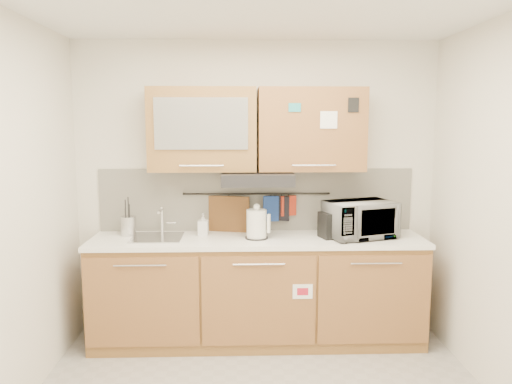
{
  "coord_description": "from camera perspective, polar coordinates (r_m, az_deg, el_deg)",
  "views": [
    {
      "loc": [
        -0.14,
        -2.94,
        1.89
      ],
      "look_at": [
        -0.02,
        1.05,
        1.33
      ],
      "focal_mm": 35.0,
      "sensor_mm": 36.0,
      "label": 1
    }
  ],
  "objects": [
    {
      "name": "microwave",
      "position": [
        4.32,
        11.79,
        -3.09
      ],
      "size": [
        0.65,
        0.54,
        0.31
      ],
      "primitive_type": "imported",
      "rotation": [
        0.0,
        0.0,
        0.32
      ],
      "color": "#999999",
      "rests_on": "countertop"
    },
    {
      "name": "utensil_crock",
      "position": [
        4.45,
        -14.38,
        -3.74
      ],
      "size": [
        0.18,
        0.18,
        0.33
      ],
      "rotation": [
        0.0,
        0.0,
        0.42
      ],
      "color": "#BCBDC1",
      "rests_on": "countertop"
    },
    {
      "name": "oven_mitt",
      "position": [
        4.45,
        1.72,
        -1.91
      ],
      "size": [
        0.14,
        0.04,
        0.23
      ],
      "primitive_type": "cube",
      "rotation": [
        0.0,
        0.0,
        0.03
      ],
      "color": "navy",
      "rests_on": "utensil_rail"
    },
    {
      "name": "base_cabinet",
      "position": [
        4.4,
        0.17,
        -11.77
      ],
      "size": [
        2.8,
        0.64,
        0.88
      ],
      "color": "olive",
      "rests_on": "floor"
    },
    {
      "name": "wall_back",
      "position": [
        4.48,
        0.04,
        0.4
      ],
      "size": [
        3.2,
        0.0,
        3.2
      ],
      "primitive_type": "plane",
      "rotation": [
        1.57,
        0.0,
        0.0
      ],
      "color": "silver",
      "rests_on": "ground"
    },
    {
      "name": "backsplash",
      "position": [
        4.49,
        0.05,
        -0.88
      ],
      "size": [
        2.8,
        0.02,
        0.56
      ],
      "primitive_type": "cube",
      "color": "silver",
      "rests_on": "countertop"
    },
    {
      "name": "cutting_board",
      "position": [
        4.47,
        -3.1,
        -3.39
      ],
      "size": [
        0.36,
        0.12,
        0.46
      ],
      "primitive_type": "cube",
      "rotation": [
        0.0,
        0.0,
        -0.25
      ],
      "color": "brown",
      "rests_on": "utensil_rail"
    },
    {
      "name": "utensil_rail",
      "position": [
        4.44,
        0.06,
        -0.19
      ],
      "size": [
        1.3,
        0.02,
        0.02
      ],
      "primitive_type": "cylinder",
      "rotation": [
        0.0,
        1.57,
        0.0
      ],
      "color": "black",
      "rests_on": "backsplash"
    },
    {
      "name": "dark_pouch",
      "position": [
        4.46,
        2.91,
        -1.87
      ],
      "size": [
        0.15,
        0.08,
        0.22
      ],
      "primitive_type": "cube",
      "rotation": [
        0.0,
        0.0,
        -0.27
      ],
      "color": "black",
      "rests_on": "utensil_rail"
    },
    {
      "name": "countertop",
      "position": [
        4.25,
        0.18,
        -5.5
      ],
      "size": [
        2.82,
        0.62,
        0.04
      ],
      "primitive_type": "cube",
      "color": "white",
      "rests_on": "base_cabinet"
    },
    {
      "name": "sink",
      "position": [
        4.32,
        -11.2,
        -5.11
      ],
      "size": [
        0.42,
        0.4,
        0.26
      ],
      "color": "silver",
      "rests_on": "countertop"
    },
    {
      "name": "toaster",
      "position": [
        4.3,
        9.24,
        -3.68
      ],
      "size": [
        0.32,
        0.25,
        0.22
      ],
      "rotation": [
        0.0,
        0.0,
        0.3
      ],
      "color": "black",
      "rests_on": "countertop"
    },
    {
      "name": "pot_holder",
      "position": [
        4.46,
        3.73,
        -1.59
      ],
      "size": [
        0.14,
        0.07,
        0.18
      ],
      "primitive_type": "cube",
      "rotation": [
        0.0,
        0.0,
        0.34
      ],
      "color": "#B02C17",
      "rests_on": "utensil_rail"
    },
    {
      "name": "soap_bottle",
      "position": [
        4.35,
        -6.07,
        -3.69
      ],
      "size": [
        0.09,
        0.09,
        0.19
      ],
      "primitive_type": "imported",
      "rotation": [
        0.0,
        0.0,
        -0.03
      ],
      "color": "#999999",
      "rests_on": "countertop"
    },
    {
      "name": "kettle",
      "position": [
        4.19,
        0.08,
        -3.76
      ],
      "size": [
        0.22,
        0.21,
        0.3
      ],
      "rotation": [
        0.0,
        0.0,
        -0.3
      ],
      "color": "silver",
      "rests_on": "countertop"
    },
    {
      "name": "upper_cabinets",
      "position": [
        4.27,
        0.05,
        7.16
      ],
      "size": [
        1.82,
        0.37,
        0.7
      ],
      "color": "olive",
      "rests_on": "wall_back"
    },
    {
      "name": "range_hood",
      "position": [
        4.22,
        0.15,
        1.57
      ],
      "size": [
        0.6,
        0.46,
        0.1
      ],
      "primitive_type": "cube",
      "color": "black",
      "rests_on": "upper_cabinets"
    }
  ]
}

